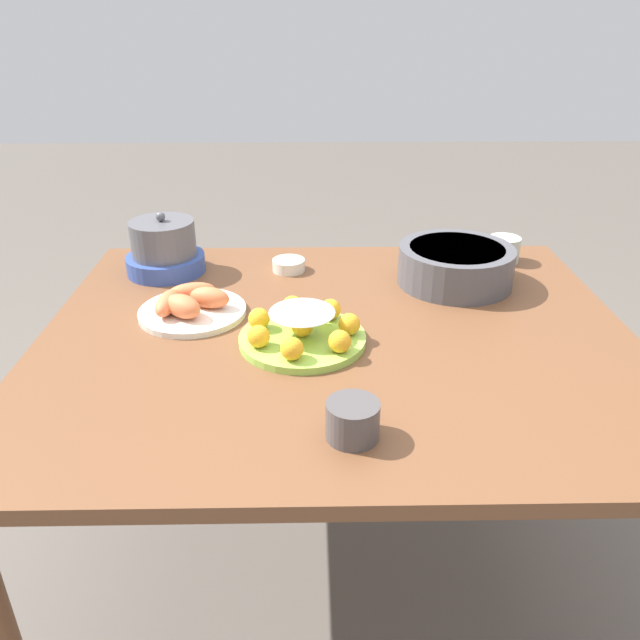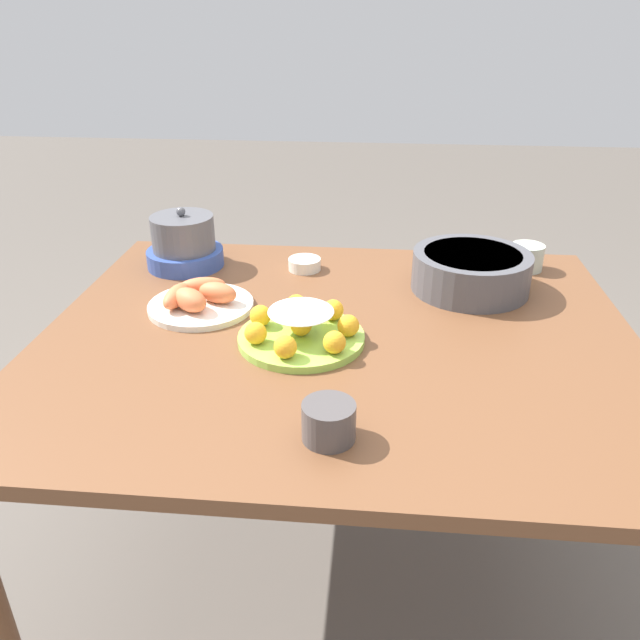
{
  "view_description": "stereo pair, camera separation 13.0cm",
  "coord_description": "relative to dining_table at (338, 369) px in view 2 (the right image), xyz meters",
  "views": [
    {
      "loc": [
        -0.06,
        -1.19,
        1.38
      ],
      "look_at": [
        -0.04,
        -0.02,
        0.79
      ],
      "focal_mm": 35.0,
      "sensor_mm": 36.0,
      "label": 1
    },
    {
      "loc": [
        0.07,
        -1.18,
        1.38
      ],
      "look_at": [
        -0.04,
        -0.02,
        0.79
      ],
      "focal_mm": 35.0,
      "sensor_mm": 36.0,
      "label": 2
    }
  ],
  "objects": [
    {
      "name": "ground_plane",
      "position": [
        0.0,
        0.0,
        -0.66
      ],
      "size": [
        12.0,
        12.0,
        0.0
      ],
      "primitive_type": "plane",
      "color": "#5B544C"
    },
    {
      "name": "dining_table",
      "position": [
        0.0,
        0.0,
        0.0
      ],
      "size": [
        1.27,
        1.05,
        0.75
      ],
      "color": "brown",
      "rests_on": "ground_plane"
    },
    {
      "name": "cake_plate",
      "position": [
        -0.07,
        -0.05,
        0.12
      ],
      "size": [
        0.26,
        0.26,
        0.08
      ],
      "color": "#99CC4C",
      "rests_on": "dining_table"
    },
    {
      "name": "serving_bowl",
      "position": [
        0.31,
        0.26,
        0.14
      ],
      "size": [
        0.29,
        0.29,
        0.1
      ],
      "color": "#4C4C51",
      "rests_on": "dining_table"
    },
    {
      "name": "sauce_bowl",
      "position": [
        -0.11,
        0.35,
        0.11
      ],
      "size": [
        0.09,
        0.09,
        0.03
      ],
      "color": "silver",
      "rests_on": "dining_table"
    },
    {
      "name": "seafood_platter",
      "position": [
        -0.33,
        0.09,
        0.12
      ],
      "size": [
        0.24,
        0.24,
        0.07
      ],
      "color": "silver",
      "rests_on": "dining_table"
    },
    {
      "name": "cup_near",
      "position": [
        0.01,
        -0.37,
        0.12
      ],
      "size": [
        0.09,
        0.09,
        0.06
      ],
      "color": "#4C4747",
      "rests_on": "dining_table"
    },
    {
      "name": "cup_far",
      "position": [
        0.47,
        0.41,
        0.13
      ],
      "size": [
        0.09,
        0.09,
        0.07
      ],
      "color": "beige",
      "rests_on": "dining_table"
    },
    {
      "name": "warming_pot",
      "position": [
        -0.43,
        0.35,
        0.16
      ],
      "size": [
        0.2,
        0.2,
        0.16
      ],
      "color": "#334C99",
      "rests_on": "dining_table"
    }
  ]
}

